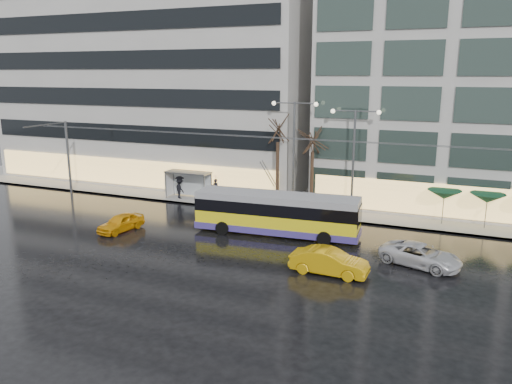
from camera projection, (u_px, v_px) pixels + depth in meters
The scene contains 19 objects.
ground at pixel (215, 247), 33.74m from camera, with size 140.00×140.00×0.00m, color black.
sidewalk at pixel (304, 201), 45.57m from camera, with size 80.00×10.00×0.15m, color gray.
kerb at pixel (286, 214), 41.12m from camera, with size 80.00×0.10×0.15m, color slate.
building_left at pixel (161, 76), 54.14m from camera, with size 34.00×14.00×22.00m, color #A6A39F.
trolleybus at pixel (277, 215), 35.91m from camera, with size 12.00×4.86×5.50m.
catenary at pixel (270, 166), 39.52m from camera, with size 42.24×5.12×7.00m.
bus_shelter at pixel (186, 178), 46.00m from camera, with size 4.20×1.60×2.51m.
street_lamp_near at pixel (294, 140), 41.31m from camera, with size 3.96×0.36×9.03m.
street_lamp_far at pixel (354, 147), 39.53m from camera, with size 3.96×0.36×8.53m.
tree_a at pixel (278, 126), 41.79m from camera, with size 3.20×3.20×8.40m.
tree_b at pixel (313, 136), 41.02m from camera, with size 3.20×3.20×7.70m.
parasol_a at pixel (444, 195), 37.88m from camera, with size 2.50×2.50×2.65m.
parasol_b at pixel (487, 198), 36.77m from camera, with size 2.50×2.50×2.65m.
taxi_a at pixel (121, 223), 36.96m from camera, with size 1.53×3.79×1.29m, color orange.
taxi_b at pixel (329, 262), 29.03m from camera, with size 1.59×4.55×1.50m, color #D29A0B.
sedan_silver at pixel (421, 255), 30.28m from camera, with size 2.24×4.85×1.35m, color silver.
pedestrian_a at pixel (216, 183), 45.73m from camera, with size 1.15×1.17×2.19m.
pedestrian_b at pixel (212, 193), 44.89m from camera, with size 0.84×0.70×1.54m.
pedestrian_c at pixel (180, 186), 45.86m from camera, with size 1.40×1.22×2.11m.
Camera 1 is at (14.76, -28.47, 11.49)m, focal length 35.00 mm.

